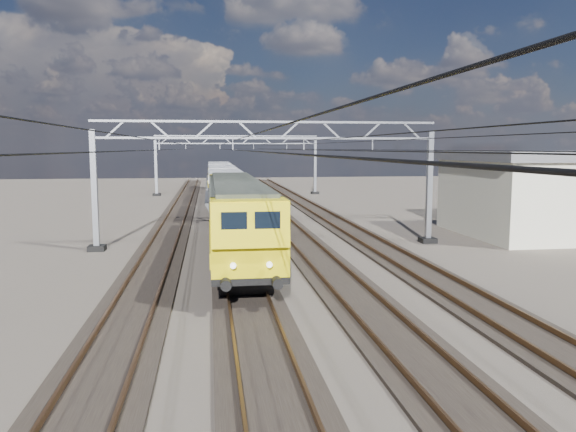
{
  "coord_description": "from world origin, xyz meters",
  "views": [
    {
      "loc": [
        -3.33,
        -27.48,
        5.59
      ],
      "look_at": [
        0.34,
        -1.38,
        2.4
      ],
      "focal_mm": 35.0,
      "sensor_mm": 36.0,
      "label": 1
    }
  ],
  "objects": [
    {
      "name": "hopper_wagon_third",
      "position": [
        -2.0,
        47.0,
        2.23
      ],
      "size": [
        3.38,
        13.0,
        3.25
      ],
      "color": "black",
      "rests_on": "ground"
    },
    {
      "name": "track_loco",
      "position": [
        -2.0,
        0.0,
        0.07
      ],
      "size": [
        2.6,
        140.0,
        0.3
      ],
      "color": "black",
      "rests_on": "ground"
    },
    {
      "name": "track_outer_west",
      "position": [
        -6.0,
        0.0,
        0.07
      ],
      "size": [
        2.6,
        140.0,
        0.3
      ],
      "color": "black",
      "rests_on": "ground"
    },
    {
      "name": "track_outer_east",
      "position": [
        6.0,
        0.0,
        0.07
      ],
      "size": [
        2.6,
        140.0,
        0.3
      ],
      "color": "black",
      "rests_on": "ground"
    },
    {
      "name": "catenary_gantry_mid",
      "position": [
        0.0,
        4.0,
        3.91
      ],
      "size": [
        19.9,
        0.9,
        7.11
      ],
      "color": "#92969F",
      "rests_on": "ground"
    },
    {
      "name": "catenary_gantry_far",
      "position": [
        0.0,
        40.0,
        3.91
      ],
      "size": [
        19.9,
        0.9,
        7.11
      ],
      "color": "#92969F",
      "rests_on": "ground"
    },
    {
      "name": "overhead_wires",
      "position": [
        0.0,
        8.0,
        5.75
      ],
      "size": [
        12.03,
        140.0,
        0.53
      ],
      "color": "black",
      "rests_on": "ground"
    },
    {
      "name": "locomotive",
      "position": [
        -2.0,
        0.91,
        2.33
      ],
      "size": [
        2.76,
        21.1,
        3.62
      ],
      "color": "black",
      "rests_on": "ground"
    },
    {
      "name": "hopper_wagon_mid",
      "position": [
        -2.0,
        32.8,
        2.23
      ],
      "size": [
        3.38,
        13.0,
        3.25
      ],
      "color": "black",
      "rests_on": "ground"
    },
    {
      "name": "ground",
      "position": [
        0.0,
        0.0,
        0.0
      ],
      "size": [
        160.0,
        160.0,
        0.0
      ],
      "primitive_type": "plane",
      "color": "#2A2420",
      "rests_on": "ground"
    },
    {
      "name": "hopper_wagon_lead",
      "position": [
        -2.0,
        18.6,
        2.23
      ],
      "size": [
        3.38,
        13.0,
        3.25
      ],
      "color": "black",
      "rests_on": "ground"
    },
    {
      "name": "track_inner_east",
      "position": [
        2.0,
        0.0,
        0.07
      ],
      "size": [
        2.6,
        140.0,
        0.3
      ],
      "color": "black",
      "rests_on": "ground"
    }
  ]
}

